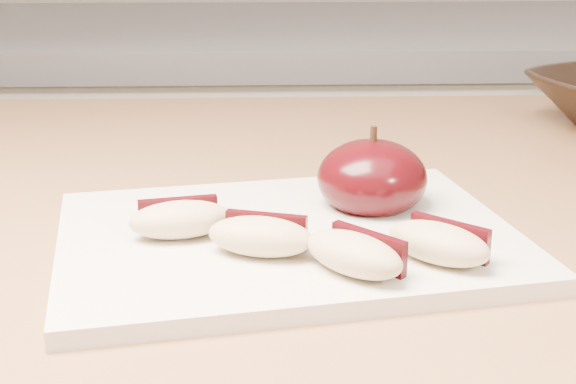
{
  "coord_description": "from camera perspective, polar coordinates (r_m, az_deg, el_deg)",
  "views": [
    {
      "loc": [
        -0.1,
        -0.08,
        1.09
      ],
      "look_at": [
        -0.08,
        0.38,
        0.94
      ],
      "focal_mm": 50.0,
      "sensor_mm": 36.0,
      "label": 1
    }
  ],
  "objects": [
    {
      "name": "apple_half",
      "position": [
        0.53,
        5.99,
        0.98
      ],
      "size": [
        0.08,
        0.08,
        0.06
      ],
      "rotation": [
        0.0,
        0.0,
        -0.08
      ],
      "color": "black",
      "rests_on": "cutting_board"
    },
    {
      "name": "apple_wedge_d",
      "position": [
        0.45,
        10.74,
        -3.55
      ],
      "size": [
        0.07,
        0.06,
        0.02
      ],
      "rotation": [
        0.0,
        0.0,
        -0.72
      ],
      "color": "tan",
      "rests_on": "cutting_board"
    },
    {
      "name": "back_cabinet",
      "position": [
        1.42,
        2.01,
        -7.05
      ],
      "size": [
        2.4,
        0.62,
        0.94
      ],
      "color": "silver",
      "rests_on": "ground"
    },
    {
      "name": "apple_wedge_a",
      "position": [
        0.48,
        -7.68,
        -1.91
      ],
      "size": [
        0.07,
        0.04,
        0.02
      ],
      "rotation": [
        0.0,
        0.0,
        0.2
      ],
      "color": "tan",
      "rests_on": "cutting_board"
    },
    {
      "name": "cutting_board",
      "position": [
        0.49,
        0.0,
        -3.35
      ],
      "size": [
        0.31,
        0.25,
        0.01
      ],
      "primitive_type": "cube",
      "rotation": [
        0.0,
        0.0,
        0.18
      ],
      "color": "silver",
      "rests_on": "island_counter"
    },
    {
      "name": "apple_wedge_b",
      "position": [
        0.46,
        -1.93,
        -3.12
      ],
      "size": [
        0.07,
        0.05,
        0.02
      ],
      "rotation": [
        0.0,
        0.0,
        -0.29
      ],
      "color": "tan",
      "rests_on": "cutting_board"
    },
    {
      "name": "apple_wedge_c",
      "position": [
        0.43,
        4.82,
        -4.38
      ],
      "size": [
        0.06,
        0.06,
        0.02
      ],
      "rotation": [
        0.0,
        0.0,
        -0.79
      ],
      "color": "tan",
      "rests_on": "cutting_board"
    }
  ]
}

